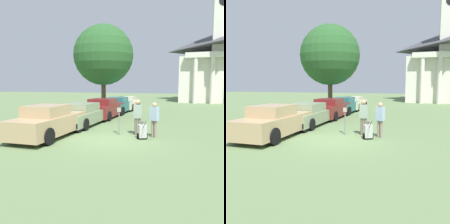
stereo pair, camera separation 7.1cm
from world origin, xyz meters
TOP-DOWN VIEW (x-y plane):
  - ground_plane at (0.00, 0.00)m, footprint 120.00×120.00m
  - parked_car_tan at (-3.08, -0.29)m, footprint 2.08×4.82m
  - parked_car_sage at (-3.08, 3.47)m, footprint 2.11×5.30m
  - parked_car_maroon at (-3.08, 7.21)m, footprint 2.17×5.01m
  - parked_car_teal at (-3.08, 10.71)m, footprint 2.01×4.65m
  - parked_car_cream at (-3.08, 13.95)m, footprint 2.09×4.88m
  - parking_meter at (0.00, 1.43)m, footprint 0.18×0.09m
  - person_worker at (0.92, 1.63)m, footprint 0.46×0.31m
  - person_supervisor at (1.82, 1.33)m, footprint 0.47×0.40m
  - equipment_cart at (1.35, 0.80)m, footprint 0.61×0.97m
  - church at (6.53, 32.10)m, footprint 11.06×15.22m
  - shade_tree at (-4.92, 11.97)m, footprint 5.72×5.72m

SIDE VIEW (x-z plane):
  - ground_plane at x=0.00m, z-range 0.00..0.00m
  - equipment_cart at x=1.35m, z-range -0.11..0.89m
  - parked_car_cream at x=-3.08m, z-range -0.03..1.31m
  - parked_car_sage at x=-3.08m, z-range -0.04..1.36m
  - parked_car_teal at x=-3.08m, z-range -0.04..1.39m
  - parked_car_maroon at x=-3.08m, z-range -0.04..1.46m
  - parked_car_tan at x=-3.08m, z-range -0.05..1.54m
  - parking_meter at x=0.00m, z-range 0.27..1.67m
  - person_supervisor at x=1.82m, z-range 0.12..1.84m
  - person_worker at x=0.92m, z-range 0.13..1.93m
  - shade_tree at x=-4.92m, z-range 1.24..9.45m
  - church at x=6.53m, z-range -4.75..15.98m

